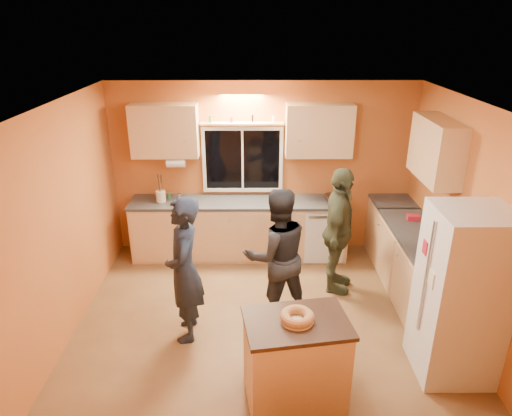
{
  "coord_description": "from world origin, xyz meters",
  "views": [
    {
      "loc": [
        -0.14,
        -4.57,
        3.41
      ],
      "look_at": [
        -0.11,
        0.4,
        1.33
      ],
      "focal_mm": 32.0,
      "sensor_mm": 36.0,
      "label": 1
    }
  ],
  "objects_px": {
    "refrigerator": "(461,295)",
    "person_center": "(277,255)",
    "person_right": "(338,231)",
    "island": "(295,360)",
    "person_left": "(184,270)"
  },
  "relations": [
    {
      "from": "refrigerator",
      "to": "person_center",
      "type": "height_order",
      "value": "refrigerator"
    },
    {
      "from": "person_right",
      "to": "person_center",
      "type": "bearing_deg",
      "value": 141.34
    },
    {
      "from": "island",
      "to": "person_right",
      "type": "bearing_deg",
      "value": 61.05
    },
    {
      "from": "person_left",
      "to": "person_right",
      "type": "relative_size",
      "value": 0.99
    },
    {
      "from": "island",
      "to": "person_center",
      "type": "bearing_deg",
      "value": 85.94
    },
    {
      "from": "island",
      "to": "person_left",
      "type": "bearing_deg",
      "value": 130.22
    },
    {
      "from": "person_left",
      "to": "island",
      "type": "bearing_deg",
      "value": 44.55
    },
    {
      "from": "refrigerator",
      "to": "island",
      "type": "height_order",
      "value": "refrigerator"
    },
    {
      "from": "island",
      "to": "person_left",
      "type": "height_order",
      "value": "person_left"
    },
    {
      "from": "person_left",
      "to": "person_center",
      "type": "relative_size",
      "value": 1.02
    },
    {
      "from": "refrigerator",
      "to": "island",
      "type": "relative_size",
      "value": 1.76
    },
    {
      "from": "person_left",
      "to": "person_right",
      "type": "distance_m",
      "value": 2.09
    },
    {
      "from": "person_center",
      "to": "person_right",
      "type": "distance_m",
      "value": 1.02
    },
    {
      "from": "island",
      "to": "person_center",
      "type": "distance_m",
      "value": 1.41
    },
    {
      "from": "refrigerator",
      "to": "person_right",
      "type": "distance_m",
      "value": 1.81
    }
  ]
}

